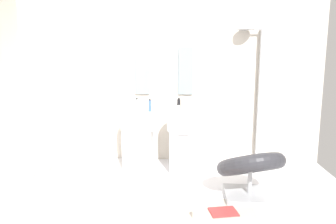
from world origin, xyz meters
TOP-DOWN VIEW (x-y plane):
  - ground_plane at (0.00, 0.00)m, footprint 4.80×3.60m
  - rear_partition at (0.00, 1.65)m, footprint 4.80×0.10m
  - pedestal_sink_left at (-0.34, 1.15)m, footprint 0.50×0.50m
  - pedestal_sink_right at (0.34, 1.15)m, footprint 0.50×0.50m
  - vanity_mirror_left at (-0.34, 1.58)m, footprint 0.22×0.03m
  - vanity_mirror_right at (0.34, 1.58)m, footprint 0.22×0.03m
  - shower_column at (1.49, 1.53)m, footprint 0.49×0.24m
  - lounge_chair at (1.12, 0.27)m, footprint 1.02×1.02m
  - towel_rack at (-1.47, 0.44)m, footprint 0.37×0.22m
  - area_rug at (0.64, -0.20)m, footprint 0.97×0.75m
  - magazine_red at (0.78, -0.14)m, footprint 0.32×0.26m
  - coffee_mug at (0.51, -0.28)m, footprint 0.09×0.09m
  - soap_bottle_blue at (-0.15, 1.10)m, footprint 0.04×0.04m
  - soap_bottle_black at (0.25, 1.25)m, footprint 0.05×0.05m
  - soap_bottle_clear at (-0.38, 1.33)m, footprint 0.05×0.05m
  - soap_bottle_white at (0.25, 1.00)m, footprint 0.05×0.05m

SIDE VIEW (x-z plane):
  - ground_plane at x=0.00m, z-range -0.04..0.00m
  - area_rug at x=0.64m, z-range 0.00..0.01m
  - magazine_red at x=0.78m, z-range 0.01..0.03m
  - coffee_mug at x=0.51m, z-range 0.01..0.09m
  - lounge_chair at x=1.12m, z-range 0.03..0.67m
  - pedestal_sink_left at x=-0.34m, z-range 0.00..0.96m
  - pedestal_sink_right at x=0.34m, z-range 0.00..0.96m
  - towel_rack at x=-1.47m, z-range 0.15..1.10m
  - soap_bottle_white at x=0.25m, z-range 0.86..0.99m
  - soap_bottle_clear at x=-0.38m, z-range 0.86..1.02m
  - soap_bottle_blue at x=-0.15m, z-range 0.86..1.04m
  - soap_bottle_black at x=0.25m, z-range 0.86..1.04m
  - shower_column at x=1.49m, z-range 0.05..2.10m
  - rear_partition at x=0.00m, z-range 0.00..2.60m
  - vanity_mirror_left at x=-0.34m, z-range 1.06..1.77m
  - vanity_mirror_right at x=0.34m, z-range 1.06..1.77m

